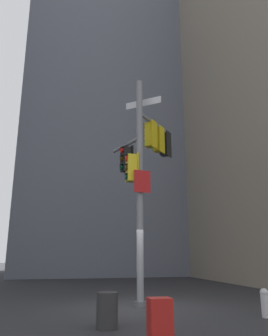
% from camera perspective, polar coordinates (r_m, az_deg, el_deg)
% --- Properties ---
extents(ground, '(120.00, 120.00, 0.00)m').
position_cam_1_polar(ground, '(11.78, 1.11, -22.88)').
color(ground, '#2D2D30').
extents(building_mid_block, '(17.38, 17.38, 44.88)m').
position_cam_1_polar(building_mid_block, '(39.64, -3.40, 16.92)').
color(building_mid_block, slate).
rests_on(building_mid_block, ground).
extents(signal_pole_assembly, '(2.58, 2.20, 8.25)m').
position_cam_1_polar(signal_pole_assembly, '(12.72, 1.77, 0.94)').
color(signal_pole_assembly, gray).
rests_on(signal_pole_assembly, ground).
extents(fire_hydrant, '(0.33, 0.23, 0.76)m').
position_cam_1_polar(fire_hydrant, '(10.41, 21.78, -20.79)').
color(fire_hydrant, silver).
rests_on(fire_hydrant, ground).
extents(newspaper_box, '(0.45, 0.36, 0.86)m').
position_cam_1_polar(newspaper_box, '(6.91, 4.53, -25.04)').
color(newspaper_box, red).
rests_on(newspaper_box, ground).
extents(trash_bin, '(0.51, 0.51, 0.81)m').
position_cam_1_polar(trash_bin, '(8.41, -4.68, -23.37)').
color(trash_bin, '#2D2D2D').
rests_on(trash_bin, ground).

